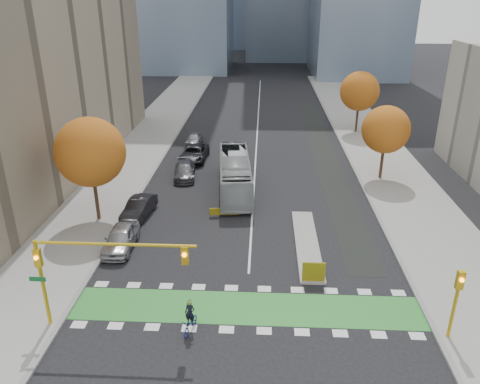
# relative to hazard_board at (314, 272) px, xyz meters

# --- Properties ---
(ground) EXTENTS (300.00, 300.00, 0.00)m
(ground) POSITION_rel_hazard_board_xyz_m (-4.00, -4.20, -0.80)
(ground) COLOR black
(ground) RESTS_ON ground
(sidewalk_west) EXTENTS (7.00, 120.00, 0.15)m
(sidewalk_west) POSITION_rel_hazard_board_xyz_m (-17.50, 15.80, -0.73)
(sidewalk_west) COLOR gray
(sidewalk_west) RESTS_ON ground
(sidewalk_east) EXTENTS (7.00, 120.00, 0.15)m
(sidewalk_east) POSITION_rel_hazard_board_xyz_m (9.50, 15.80, -0.73)
(sidewalk_east) COLOR gray
(sidewalk_east) RESTS_ON ground
(curb_west) EXTENTS (0.30, 120.00, 0.16)m
(curb_west) POSITION_rel_hazard_board_xyz_m (-14.00, 15.80, -0.73)
(curb_west) COLOR gray
(curb_west) RESTS_ON ground
(curb_east) EXTENTS (0.30, 120.00, 0.16)m
(curb_east) POSITION_rel_hazard_board_xyz_m (6.00, 15.80, -0.73)
(curb_east) COLOR gray
(curb_east) RESTS_ON ground
(bike_crossing) EXTENTS (20.00, 3.00, 0.01)m
(bike_crossing) POSITION_rel_hazard_board_xyz_m (-4.00, -2.70, -0.79)
(bike_crossing) COLOR #2C882E
(bike_crossing) RESTS_ON ground
(centre_line) EXTENTS (0.15, 70.00, 0.01)m
(centre_line) POSITION_rel_hazard_board_xyz_m (-4.00, 35.80, -0.80)
(centre_line) COLOR silver
(centre_line) RESTS_ON ground
(bike_lane_paint) EXTENTS (2.50, 50.00, 0.01)m
(bike_lane_paint) POSITION_rel_hazard_board_xyz_m (3.50, 25.80, -0.80)
(bike_lane_paint) COLOR black
(bike_lane_paint) RESTS_ON ground
(median_island) EXTENTS (1.60, 10.00, 0.16)m
(median_island) POSITION_rel_hazard_board_xyz_m (0.00, 4.80, -0.72)
(median_island) COLOR gray
(median_island) RESTS_ON ground
(hazard_board) EXTENTS (1.40, 0.12, 1.30)m
(hazard_board) POSITION_rel_hazard_board_xyz_m (0.00, 0.00, 0.00)
(hazard_board) COLOR yellow
(hazard_board) RESTS_ON median_island
(tree_west) EXTENTS (5.20, 5.20, 8.22)m
(tree_west) POSITION_rel_hazard_board_xyz_m (-16.00, 7.80, 4.82)
(tree_west) COLOR #332114
(tree_west) RESTS_ON ground
(tree_east_near) EXTENTS (4.40, 4.40, 7.08)m
(tree_east_near) POSITION_rel_hazard_board_xyz_m (8.00, 17.80, 4.06)
(tree_east_near) COLOR #332114
(tree_east_near) RESTS_ON ground
(tree_east_far) EXTENTS (4.80, 4.80, 7.65)m
(tree_east_far) POSITION_rel_hazard_board_xyz_m (8.50, 33.80, 4.44)
(tree_east_far) COLOR #332114
(tree_east_far) RESTS_ON ground
(traffic_signal_west) EXTENTS (8.53, 0.56, 5.20)m
(traffic_signal_west) POSITION_rel_hazard_board_xyz_m (-11.93, -4.71, 3.23)
(traffic_signal_west) COLOR #BF9914
(traffic_signal_west) RESTS_ON ground
(traffic_signal_east) EXTENTS (0.35, 0.43, 4.10)m
(traffic_signal_east) POSITION_rel_hazard_board_xyz_m (6.50, -4.71, 1.93)
(traffic_signal_east) COLOR #BF9914
(traffic_signal_east) RESTS_ON ground
(cyclist) EXTENTS (0.97, 1.77, 1.93)m
(cyclist) POSITION_rel_hazard_board_xyz_m (-6.88, -4.79, -0.15)
(cyclist) COLOR navy
(cyclist) RESTS_ON ground
(bus) EXTENTS (3.68, 11.55, 3.16)m
(bus) POSITION_rel_hazard_board_xyz_m (-5.71, 14.37, 0.78)
(bus) COLOR #A3A9AB
(bus) RESTS_ON ground
(parked_car_a) EXTENTS (1.93, 4.71, 1.60)m
(parked_car_a) POSITION_rel_hazard_board_xyz_m (-13.00, 3.61, -0.00)
(parked_car_a) COLOR #A2A2A7
(parked_car_a) RESTS_ON ground
(parked_car_b) EXTENTS (2.17, 4.69, 1.49)m
(parked_car_b) POSITION_rel_hazard_board_xyz_m (-13.00, 8.61, -0.06)
(parked_car_b) COLOR black
(parked_car_b) RESTS_ON ground
(parked_car_c) EXTENTS (2.53, 5.01, 1.39)m
(parked_car_c) POSITION_rel_hazard_board_xyz_m (-10.73, 17.23, -0.10)
(parked_car_c) COLOR #444348
(parked_car_c) RESTS_ON ground
(parked_car_d) EXTENTS (2.79, 5.64, 1.54)m
(parked_car_d) POSITION_rel_hazard_board_xyz_m (-10.50, 22.31, -0.03)
(parked_car_d) COLOR black
(parked_car_d) RESTS_ON ground
(parked_car_e) EXTENTS (1.94, 4.08, 1.35)m
(parked_car_e) POSITION_rel_hazard_board_xyz_m (-11.27, 27.80, -0.13)
(parked_car_e) COLOR gray
(parked_car_e) RESTS_ON ground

